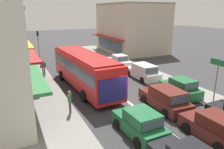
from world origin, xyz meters
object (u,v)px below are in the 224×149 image
object	(u,v)px
hatchback_adjacent_lane_lead	(140,124)
hatchback_behind_bus_near	(214,128)
wagon_queue_gap_filler	(165,98)
pedestrian_with_handbag_near	(43,67)
city_bus	(84,68)
parked_sedan_kerb_rear	(119,61)
parked_hatchback_kerb_second	(181,88)
pedestrian_browsing_midblock	(70,101)
traffic_light_downstreet	(38,41)
directional_road_sign	(218,71)
parked_wagon_kerb_third	(143,72)

from	to	relation	value
hatchback_adjacent_lane_lead	hatchback_behind_bus_near	world-z (taller)	same
wagon_queue_gap_filler	pedestrian_with_handbag_near	xyz separation A→B (m)	(-6.77, 12.13, 0.32)
hatchback_behind_bus_near	wagon_queue_gap_filler	xyz separation A→B (m)	(0.18, 4.42, 0.04)
city_bus	parked_sedan_kerb_rear	bearing A→B (deg)	41.98
pedestrian_with_handbag_near	parked_hatchback_kerb_second	bearing A→B (deg)	-48.90
parked_sedan_kerb_rear	pedestrian_with_handbag_near	distance (m)	9.54
parked_sedan_kerb_rear	pedestrian_browsing_midblock	distance (m)	14.24
hatchback_behind_bus_near	hatchback_adjacent_lane_lead	bearing A→B (deg)	148.30
city_bus	parked_hatchback_kerb_second	xyz separation A→B (m)	(6.59, -5.33, -1.17)
parked_hatchback_kerb_second	pedestrian_browsing_midblock	xyz separation A→B (m)	(-9.24, 0.56, 0.36)
city_bus	hatchback_behind_bus_near	bearing A→B (deg)	-71.30
parked_sedan_kerb_rear	traffic_light_downstreet	bearing A→B (deg)	138.62
hatchback_adjacent_lane_lead	wagon_queue_gap_filler	distance (m)	4.29
pedestrian_with_handbag_near	hatchback_behind_bus_near	bearing A→B (deg)	-68.28
parked_hatchback_kerb_second	pedestrian_browsing_midblock	world-z (taller)	pedestrian_browsing_midblock
wagon_queue_gap_filler	parked_sedan_kerb_rear	bearing A→B (deg)	77.75
wagon_queue_gap_filler	pedestrian_with_handbag_near	distance (m)	13.90
hatchback_behind_bus_near	traffic_light_downstreet	distance (m)	25.61
parked_sedan_kerb_rear	city_bus	bearing A→B (deg)	-138.02
hatchback_adjacent_lane_lead	parked_sedan_kerb_rear	xyz separation A→B (m)	(6.37, 14.93, -0.05)
directional_road_sign	pedestrian_with_handbag_near	size ratio (longest dim) A/B	2.21
parked_hatchback_kerb_second	parked_sedan_kerb_rear	world-z (taller)	parked_hatchback_kerb_second
traffic_light_downstreet	directional_road_sign	distance (m)	23.65
pedestrian_with_handbag_near	city_bus	bearing A→B (deg)	-62.58
hatchback_adjacent_lane_lead	parked_wagon_kerb_third	size ratio (longest dim) A/B	0.83
parked_wagon_kerb_third	directional_road_sign	bearing A→B (deg)	-81.34
directional_road_sign	pedestrian_with_handbag_near	distance (m)	16.98
wagon_queue_gap_filler	pedestrian_browsing_midblock	distance (m)	6.84
hatchback_adjacent_lane_lead	pedestrian_with_handbag_near	size ratio (longest dim) A/B	2.30
hatchback_adjacent_lane_lead	hatchback_behind_bus_near	bearing A→B (deg)	-31.70
directional_road_sign	parked_hatchback_kerb_second	bearing A→B (deg)	113.72
city_bus	hatchback_behind_bus_near	size ratio (longest dim) A/B	2.94
hatchback_adjacent_lane_lead	wagon_queue_gap_filler	world-z (taller)	wagon_queue_gap_filler
city_bus	pedestrian_browsing_midblock	size ratio (longest dim) A/B	6.73
hatchback_adjacent_lane_lead	pedestrian_with_handbag_near	world-z (taller)	pedestrian_with_handbag_near
city_bus	parked_sedan_kerb_rear	distance (m)	9.05
parked_wagon_kerb_third	hatchback_adjacent_lane_lead	bearing A→B (deg)	-124.03
hatchback_adjacent_lane_lead	parked_hatchback_kerb_second	distance (m)	7.25
directional_road_sign	city_bus	bearing A→B (deg)	134.62
hatchback_adjacent_lane_lead	pedestrian_browsing_midblock	bearing A→B (deg)	125.28
city_bus	traffic_light_downstreet	size ratio (longest dim) A/B	2.61
traffic_light_downstreet	parked_sedan_kerb_rear	bearing A→B (deg)	-41.38
directional_road_sign	pedestrian_browsing_midblock	distance (m)	10.85
pedestrian_with_handbag_near	directional_road_sign	bearing A→B (deg)	-51.59
parked_hatchback_kerb_second	parked_sedan_kerb_rear	distance (m)	11.33
pedestrian_browsing_midblock	city_bus	bearing A→B (deg)	60.92
parked_wagon_kerb_third	directional_road_sign	xyz separation A→B (m)	(1.21, -7.93, 1.93)
parked_sedan_kerb_rear	pedestrian_with_handbag_near	world-z (taller)	pedestrian_with_handbag_near
parked_sedan_kerb_rear	parked_wagon_kerb_third	bearing A→B (deg)	-92.14
parked_hatchback_kerb_second	wagon_queue_gap_filler	bearing A→B (deg)	-153.77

